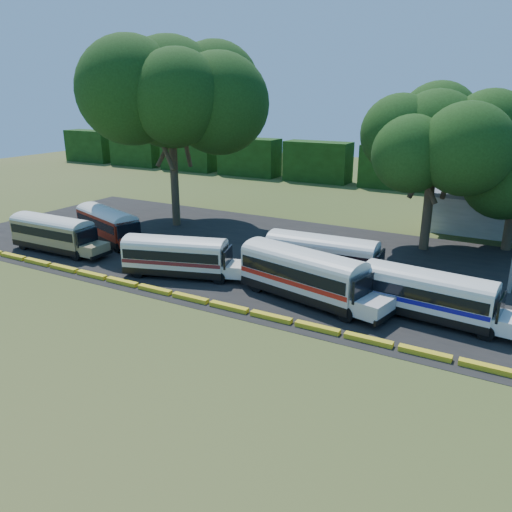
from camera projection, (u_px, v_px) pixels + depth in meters
The scene contains 12 objects.
ground at pixel (200, 310), 31.34m from camera, with size 160.00×160.00×0.00m, color #314F1A.
asphalt_strip at pixel (295, 259), 40.84m from camera, with size 64.00×24.00×0.02m, color black.
curb at pixel (209, 302), 32.13m from camera, with size 53.70×0.45×0.30m.
treeline_backdrop at pixel (397, 167), 70.24m from camera, with size 130.00×4.00×6.00m.
bus_beige at pixel (54, 232), 42.34m from camera, with size 9.49×2.50×3.11m.
bus_red at pixel (108, 223), 45.11m from camera, with size 9.70×5.26×3.11m.
bus_cream_west at pixel (178, 254), 36.62m from camera, with size 9.49×4.92×3.04m.
bus_cream_east at pixel (324, 254), 36.24m from camera, with size 9.93×2.92×3.23m.
bus_white_red at pixel (305, 272), 32.32m from camera, with size 10.77×4.77×3.44m.
bus_white_blue at pixel (431, 293), 29.57m from camera, with size 9.46×3.12×3.05m.
tree_west at pixel (170, 93), 47.54m from camera, with size 14.27×14.27×18.24m.
tree_center at pixel (436, 135), 40.60m from camera, with size 9.86×9.86×13.37m.
Camera 1 is at (17.03, -23.37, 13.03)m, focal length 35.00 mm.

